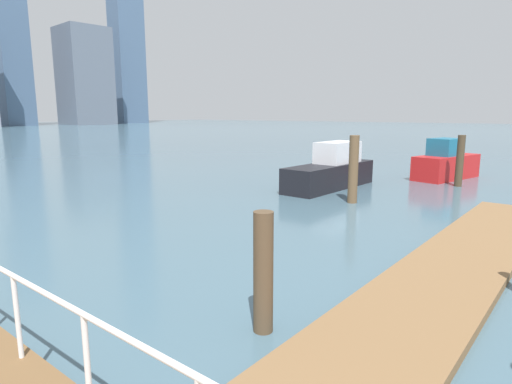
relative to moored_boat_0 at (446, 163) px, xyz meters
name	(u,v)px	position (x,y,z in m)	size (l,w,h in m)	color
ground_plane	(7,224)	(-18.02, 7.69, -0.79)	(300.00, 300.00, 0.00)	#476675
floating_dock	(453,270)	(-13.84, -3.98, -0.70)	(15.37, 2.00, 0.18)	olive
boardwalk_railing	(134,365)	(-21.17, -3.26, 0.44)	(0.06, 26.69, 1.08)	white
dock_piling_1	(353,169)	(-8.50, 0.99, 0.47)	(0.36, 0.36, 2.52)	brown
dock_piling_2	(263,273)	(-18.23, -2.34, 0.15)	(0.31, 0.31, 1.90)	brown
dock_piling_3	(460,161)	(-2.06, -1.14, 0.38)	(0.33, 0.33, 2.35)	#473826
moored_boat_0	(446,163)	(0.00, 0.00, 0.00)	(4.38, 2.37, 2.07)	red
moored_boat_1	(332,170)	(-6.04, 3.25, -0.01)	(5.59, 1.63, 2.05)	black
skyline_tower_4	(5,29)	(27.69, 119.69, 24.22)	(7.39, 11.89, 50.02)	slate
skyline_tower_5	(85,77)	(45.88, 113.86, 12.96)	(12.24, 12.92, 27.51)	slate
skyline_tower_6	(125,0)	(65.23, 120.04, 38.60)	(9.30, 7.59, 78.79)	slate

